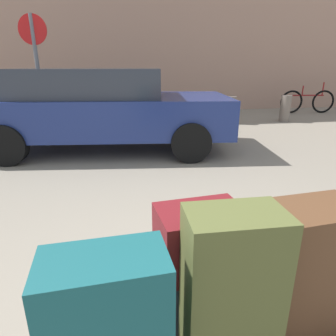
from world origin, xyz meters
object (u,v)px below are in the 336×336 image
(luggage_cart, at_px, (208,333))
(parked_car, at_px, (102,108))
(bicycle_leaning, at_px, (307,101))
(suitcase_olive_rear_right, at_px, (230,294))
(bollard_kerb_mid, at_px, (285,109))
(suitcase_teal_front_right, at_px, (109,336))
(duffel_bag_charcoal_rear_left, at_px, (198,290))
(duffel_bag_maroon_topmost_pile, at_px, (200,238))
(no_parking_sign, at_px, (38,68))
(suitcase_brown_stacked_top, at_px, (308,269))
(bollard_kerb_near, at_px, (230,110))

(luggage_cart, relative_size, parked_car, 0.29)
(bicycle_leaning, bearing_deg, suitcase_olive_rear_right, -124.95)
(bollard_kerb_mid, bearing_deg, suitcase_teal_front_right, -123.73)
(luggage_cart, relative_size, duffel_bag_charcoal_rear_left, 2.30)
(duffel_bag_charcoal_rear_left, height_order, suitcase_olive_rear_right, suitcase_olive_rear_right)
(duffel_bag_charcoal_rear_left, xyz_separation_m, bicycle_leaning, (5.63, 7.74, -0.11))
(duffel_bag_maroon_topmost_pile, height_order, no_parking_sign, no_parking_sign)
(suitcase_brown_stacked_top, relative_size, suitcase_olive_rear_right, 0.90)
(bollard_kerb_near, bearing_deg, bollard_kerb_mid, 0.00)
(luggage_cart, relative_size, suitcase_brown_stacked_top, 2.15)
(no_parking_sign, bearing_deg, parked_car, -20.74)
(bollard_kerb_mid, xyz_separation_m, no_parking_sign, (-5.85, -1.68, 1.07))
(duffel_bag_charcoal_rear_left, height_order, suitcase_teal_front_right, suitcase_teal_front_right)
(luggage_cart, bearing_deg, duffel_bag_maroon_topmost_pile, 127.67)
(suitcase_teal_front_right, bearing_deg, suitcase_olive_rear_right, 5.94)
(luggage_cart, height_order, no_parking_sign, no_parking_sign)
(bicycle_leaning, bearing_deg, parked_car, -151.51)
(luggage_cart, distance_m, bicycle_leaning, 9.59)
(bicycle_leaning, height_order, no_parking_sign, no_parking_sign)
(bollard_kerb_mid, height_order, no_parking_sign, no_parking_sign)
(luggage_cart, distance_m, no_parking_sign, 5.25)
(duffel_bag_maroon_topmost_pile, relative_size, bicycle_leaning, 0.21)
(suitcase_brown_stacked_top, bearing_deg, bollard_kerb_near, 66.54)
(suitcase_teal_front_right, relative_size, suitcase_olive_rear_right, 0.90)
(suitcase_brown_stacked_top, bearing_deg, parked_car, 97.89)
(suitcase_brown_stacked_top, distance_m, duffel_bag_maroon_topmost_pile, 0.48)
(bollard_kerb_mid, relative_size, no_parking_sign, 0.31)
(suitcase_teal_front_right, relative_size, duffel_bag_maroon_topmost_pile, 1.63)
(duffel_bag_maroon_topmost_pile, bearing_deg, bollard_kerb_near, 61.79)
(duffel_bag_charcoal_rear_left, distance_m, suitcase_brown_stacked_top, 0.49)
(suitcase_teal_front_right, xyz_separation_m, parked_car, (-0.23, 4.67, 0.12))
(duffel_bag_maroon_topmost_pile, height_order, bicycle_leaning, bicycle_leaning)
(suitcase_brown_stacked_top, bearing_deg, duffel_bag_maroon_topmost_pile, 158.67)
(bollard_kerb_near, bearing_deg, luggage_cart, -111.24)
(luggage_cart, relative_size, bollard_kerb_mid, 1.85)
(suitcase_teal_front_right, relative_size, bollard_kerb_mid, 0.86)
(luggage_cart, xyz_separation_m, bollard_kerb_near, (2.52, 6.49, 0.08))
(suitcase_olive_rear_right, bearing_deg, bicycle_leaning, 55.90)
(suitcase_brown_stacked_top, xyz_separation_m, duffel_bag_maroon_topmost_pile, (-0.45, 0.13, 0.12))
(parked_car, xyz_separation_m, bollard_kerb_mid, (4.75, 2.09, -0.41))
(suitcase_olive_rear_right, distance_m, bollard_kerb_near, 7.15)
(suitcase_brown_stacked_top, distance_m, no_parking_sign, 5.40)
(suitcase_brown_stacked_top, xyz_separation_m, suitcase_olive_rear_right, (-0.40, -0.12, 0.03))
(luggage_cart, xyz_separation_m, suitcase_olive_rear_right, (0.01, -0.20, 0.41))
(suitcase_olive_rear_right, xyz_separation_m, bicycle_leaning, (5.58, 7.99, -0.30))
(duffel_bag_maroon_topmost_pile, bearing_deg, suitcase_brown_stacked_top, -22.21)
(no_parking_sign, bearing_deg, suitcase_teal_front_right, -75.35)
(parked_car, height_order, no_parking_sign, no_parking_sign)
(suitcase_brown_stacked_top, bearing_deg, suitcase_teal_front_right, -172.15)
(duffel_bag_charcoal_rear_left, distance_m, bollard_kerb_near, 6.93)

